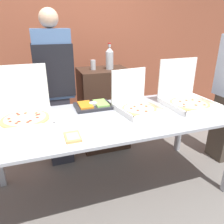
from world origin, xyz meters
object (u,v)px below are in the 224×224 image
at_px(paper_plate_front_right, 73,138).
at_px(veggie_tray, 93,105).
at_px(pizza_box_near_right, 186,98).
at_px(pizza_box_near_left, 136,104).
at_px(soda_bottle, 110,58).
at_px(person_server_vest, 55,84).
at_px(soda_can_silver, 93,65).
at_px(pizza_box_far_right, 24,111).

distance_m(paper_plate_front_right, veggie_tray, 0.69).
relative_size(pizza_box_near_right, paper_plate_front_right, 2.33).
xyz_separation_m(pizza_box_near_left, soda_bottle, (-0.02, 0.80, 0.35)).
distance_m(soda_bottle, person_server_vest, 0.77).
bearing_deg(soda_bottle, veggie_tray, -123.16).
relative_size(pizza_box_near_right, pizza_box_near_left, 1.09).
height_order(paper_plate_front_right, person_server_vest, person_server_vest).
distance_m(veggie_tray, soda_can_silver, 0.71).
bearing_deg(soda_can_silver, pizza_box_near_right, -46.91).
bearing_deg(soda_bottle, pizza_box_near_left, -88.67).
distance_m(pizza_box_near_left, soda_can_silver, 0.91).
height_order(veggie_tray, soda_can_silver, soda_can_silver).
distance_m(pizza_box_near_left, person_server_vest, 0.97).
relative_size(pizza_box_far_right, soda_can_silver, 4.05).
relative_size(pizza_box_near_left, veggie_tray, 1.24).
distance_m(pizza_box_far_right, person_server_vest, 0.61).
xyz_separation_m(pizza_box_far_right, soda_bottle, (1.05, 0.67, 0.34)).
xyz_separation_m(pizza_box_near_left, paper_plate_front_right, (-0.72, -0.39, -0.06)).
bearing_deg(pizza_box_near_right, paper_plate_front_right, -166.83).
bearing_deg(pizza_box_near_left, pizza_box_near_right, -11.29).
bearing_deg(paper_plate_front_right, soda_can_silver, 68.30).
height_order(veggie_tray, person_server_vest, person_server_vest).
height_order(paper_plate_front_right, veggie_tray, veggie_tray).
xyz_separation_m(pizza_box_near_right, paper_plate_front_right, (-1.30, -0.36, -0.07)).
bearing_deg(paper_plate_front_right, person_server_vest, 91.11).
bearing_deg(soda_bottle, paper_plate_front_right, -120.37).
relative_size(pizza_box_near_left, soda_bottle, 1.45).
bearing_deg(paper_plate_front_right, pizza_box_near_left, 28.39).
xyz_separation_m(pizza_box_near_left, veggie_tray, (-0.39, 0.23, -0.05)).
bearing_deg(veggie_tray, soda_can_silver, 74.75).
xyz_separation_m(pizza_box_far_right, pizza_box_near_left, (1.07, -0.13, -0.01)).
distance_m(paper_plate_front_right, soda_bottle, 1.44).
bearing_deg(paper_plate_front_right, veggie_tray, 62.40).
distance_m(soda_can_silver, person_server_vest, 0.57).
bearing_deg(pizza_box_far_right, person_server_vest, 55.36).
height_order(paper_plate_front_right, soda_can_silver, soda_can_silver).
xyz_separation_m(soda_can_silver, person_server_vest, (-0.51, -0.21, -0.15)).
relative_size(veggie_tray, soda_can_silver, 3.07).
bearing_deg(soda_can_silver, pizza_box_far_right, -139.84).
relative_size(pizza_box_near_right, pizza_box_far_right, 1.03).
xyz_separation_m(pizza_box_near_right, veggie_tray, (-0.98, 0.25, -0.06)).
height_order(pizza_box_far_right, veggie_tray, pizza_box_far_right).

